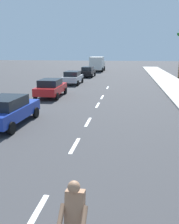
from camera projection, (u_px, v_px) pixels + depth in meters
name	position (u px, v px, depth m)	size (l,w,h in m)	color
ground_plane	(101.00, 99.00, 20.57)	(160.00, 160.00, 0.00)	#38383A
lane_stripe_1	(35.00, 216.00, 5.98)	(0.16, 1.80, 0.01)	white
lane_stripe_2	(75.00, 145.00, 10.41)	(0.16, 1.80, 0.01)	white
lane_stripe_3	(88.00, 122.00, 13.87)	(0.16, 1.80, 0.01)	white
lane_stripe_4	(98.00, 105.00, 18.16)	(0.16, 1.80, 0.01)	white
lane_stripe_5	(102.00, 97.00, 21.27)	(0.16, 1.80, 0.01)	white
lane_stripe_6	(108.00, 87.00, 26.81)	(0.16, 1.80, 0.01)	white
parked_car_blue	(7.00, 110.00, 13.17)	(2.15, 4.59, 1.57)	#1E389E
parked_car_red	(51.00, 87.00, 21.21)	(2.12, 4.46, 1.57)	red
parked_car_silver	(73.00, 77.00, 29.33)	(2.02, 4.35, 1.57)	#B7BABF
parked_car_black	(88.00, 72.00, 37.37)	(2.02, 4.23, 1.57)	black
delivery_truck	(97.00, 64.00, 47.46)	(2.69, 6.24, 2.80)	beige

